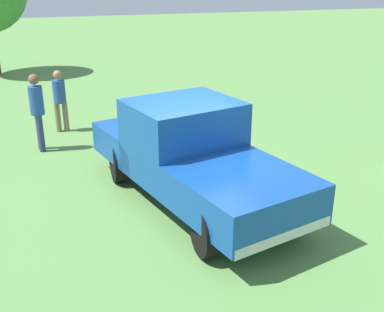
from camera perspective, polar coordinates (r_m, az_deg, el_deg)
The scene contains 4 objects.
ground_plane at distance 9.04m, azimuth -0.71°, elevation -4.51°, with size 80.00×80.00×0.00m, color #5B8C47.
pickup_truck at distance 8.43m, azimuth -0.46°, elevation 0.64°, with size 5.23×2.97×1.84m.
person_bystander at distance 11.43m, azimuth -18.34°, elevation 5.60°, with size 0.35×0.35×1.83m.
person_visitor at distance 12.75m, azimuth -15.81°, elevation 6.84°, with size 0.33×0.34×1.63m.
Camera 1 is at (7.74, -2.48, 3.96)m, focal length 43.79 mm.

